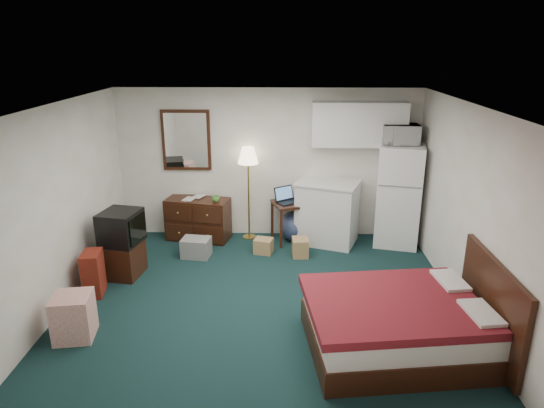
{
  "coord_description": "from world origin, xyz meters",
  "views": [
    {
      "loc": [
        0.26,
        -5.65,
        3.19
      ],
      "look_at": [
        0.11,
        0.5,
        1.13
      ],
      "focal_mm": 32.0,
      "sensor_mm": 36.0,
      "label": 1
    }
  ],
  "objects_px": {
    "floor_lamp": "(249,194)",
    "dresser": "(198,219)",
    "kitchen_counter": "(327,213)",
    "suitcase": "(93,273)",
    "bed": "(396,325)",
    "fridge": "(399,195)",
    "tv_stand": "(123,259)",
    "desk": "(290,222)"
  },
  "relations": [
    {
      "from": "floor_lamp",
      "to": "dresser",
      "type": "bearing_deg",
      "value": -175.31
    },
    {
      "from": "kitchen_counter",
      "to": "suitcase",
      "type": "xyz_separation_m",
      "value": [
        -3.22,
        -1.87,
        -0.21
      ]
    },
    {
      "from": "bed",
      "to": "suitcase",
      "type": "xyz_separation_m",
      "value": [
        -3.72,
        1.13,
        0.01
      ]
    },
    {
      "from": "fridge",
      "to": "tv_stand",
      "type": "bearing_deg",
      "value": -149.61
    },
    {
      "from": "tv_stand",
      "to": "kitchen_counter",
      "type": "bearing_deg",
      "value": 31.53
    },
    {
      "from": "bed",
      "to": "floor_lamp",
      "type": "bearing_deg",
      "value": 112.73
    },
    {
      "from": "dresser",
      "to": "kitchen_counter",
      "type": "height_order",
      "value": "kitchen_counter"
    },
    {
      "from": "floor_lamp",
      "to": "suitcase",
      "type": "xyz_separation_m",
      "value": [
        -1.92,
        -2.01,
        -0.49
      ]
    },
    {
      "from": "dresser",
      "to": "kitchen_counter",
      "type": "bearing_deg",
      "value": 9.62
    },
    {
      "from": "floor_lamp",
      "to": "kitchen_counter",
      "type": "xyz_separation_m",
      "value": [
        1.31,
        -0.14,
        -0.28
      ]
    },
    {
      "from": "fridge",
      "to": "suitcase",
      "type": "bearing_deg",
      "value": -143.82
    },
    {
      "from": "suitcase",
      "to": "dresser",
      "type": "bearing_deg",
      "value": 53.55
    },
    {
      "from": "desk",
      "to": "tv_stand",
      "type": "relative_size",
      "value": 1.26
    },
    {
      "from": "fridge",
      "to": "tv_stand",
      "type": "xyz_separation_m",
      "value": [
        -4.16,
        -1.28,
        -0.58
      ]
    },
    {
      "from": "suitcase",
      "to": "bed",
      "type": "bearing_deg",
      "value": -24.66
    },
    {
      "from": "floor_lamp",
      "to": "desk",
      "type": "distance_m",
      "value": 0.84
    },
    {
      "from": "desk",
      "to": "fridge",
      "type": "xyz_separation_m",
      "value": [
        1.76,
        -0.05,
        0.49
      ]
    },
    {
      "from": "floor_lamp",
      "to": "suitcase",
      "type": "bearing_deg",
      "value": -133.58
    },
    {
      "from": "floor_lamp",
      "to": "desk",
      "type": "relative_size",
      "value": 2.33
    },
    {
      "from": "dresser",
      "to": "suitcase",
      "type": "bearing_deg",
      "value": -107.2
    },
    {
      "from": "dresser",
      "to": "kitchen_counter",
      "type": "relative_size",
      "value": 1.02
    },
    {
      "from": "floor_lamp",
      "to": "desk",
      "type": "height_order",
      "value": "floor_lamp"
    },
    {
      "from": "dresser",
      "to": "suitcase",
      "type": "relative_size",
      "value": 1.73
    },
    {
      "from": "tv_stand",
      "to": "dresser",
      "type": "bearing_deg",
      "value": 66.29
    },
    {
      "from": "fridge",
      "to": "tv_stand",
      "type": "height_order",
      "value": "fridge"
    },
    {
      "from": "kitchen_counter",
      "to": "fridge",
      "type": "relative_size",
      "value": 0.61
    },
    {
      "from": "dresser",
      "to": "bed",
      "type": "height_order",
      "value": "dresser"
    },
    {
      "from": "dresser",
      "to": "tv_stand",
      "type": "height_order",
      "value": "dresser"
    },
    {
      "from": "floor_lamp",
      "to": "fridge",
      "type": "bearing_deg",
      "value": -3.97
    },
    {
      "from": "fridge",
      "to": "bed",
      "type": "xyz_separation_m",
      "value": [
        -0.65,
        -2.97,
        -0.54
      ]
    },
    {
      "from": "desk",
      "to": "bed",
      "type": "xyz_separation_m",
      "value": [
        1.11,
        -3.02,
        -0.04
      ]
    },
    {
      "from": "tv_stand",
      "to": "suitcase",
      "type": "distance_m",
      "value": 0.6
    },
    {
      "from": "kitchen_counter",
      "to": "fridge",
      "type": "distance_m",
      "value": 1.19
    },
    {
      "from": "floor_lamp",
      "to": "tv_stand",
      "type": "height_order",
      "value": "floor_lamp"
    },
    {
      "from": "dresser",
      "to": "tv_stand",
      "type": "distance_m",
      "value": 1.63
    },
    {
      "from": "dresser",
      "to": "tv_stand",
      "type": "relative_size",
      "value": 1.93
    },
    {
      "from": "tv_stand",
      "to": "suitcase",
      "type": "relative_size",
      "value": 0.9
    },
    {
      "from": "floor_lamp",
      "to": "bed",
      "type": "height_order",
      "value": "floor_lamp"
    },
    {
      "from": "kitchen_counter",
      "to": "suitcase",
      "type": "height_order",
      "value": "kitchen_counter"
    },
    {
      "from": "desk",
      "to": "suitcase",
      "type": "height_order",
      "value": "desk"
    },
    {
      "from": "bed",
      "to": "desk",
      "type": "bearing_deg",
      "value": 103.03
    },
    {
      "from": "floor_lamp",
      "to": "fridge",
      "type": "relative_size",
      "value": 0.95
    }
  ]
}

